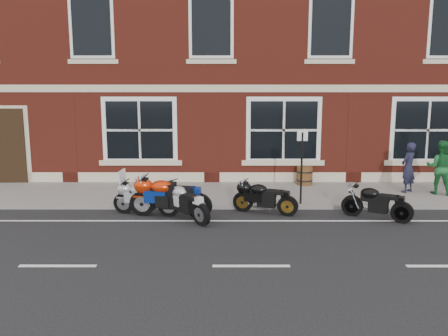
{
  "coord_description": "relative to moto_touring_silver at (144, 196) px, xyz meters",
  "views": [
    {
      "loc": [
        -0.55,
        -12.72,
        3.91
      ],
      "look_at": [
        -0.57,
        1.6,
        1.18
      ],
      "focal_mm": 40.0,
      "sensor_mm": 36.0,
      "label": 1
    }
  ],
  "objects": [
    {
      "name": "moto_sport_black",
      "position": [
        3.36,
        0.11,
        -0.03
      ],
      "size": [
        1.81,
        0.8,
        0.85
      ],
      "rotation": [
        0.0,
        0.0,
        1.2
      ],
      "color": "black",
      "rests_on": "ground"
    },
    {
      "name": "pedestrian_left",
      "position": [
        8.16,
        2.2,
        0.41
      ],
      "size": [
        0.7,
        0.68,
        1.62
      ],
      "primitive_type": "imported",
      "rotation": [
        0.0,
        0.0,
        3.84
      ],
      "color": "black",
      "rests_on": "sidewalk"
    },
    {
      "name": "moto_touring_silver",
      "position": [
        0.0,
        0.0,
        0.0
      ],
      "size": [
        1.91,
        0.63,
        1.28
      ],
      "rotation": [
        0.0,
        0.0,
        1.34
      ],
      "color": "black",
      "rests_on": "ground"
    },
    {
      "name": "pedestrian_right",
      "position": [
        9.09,
        1.97,
        0.46
      ],
      "size": [
        1.04,
        0.95,
        1.72
      ],
      "primitive_type": "imported",
      "rotation": [
        0.0,
        0.0,
        2.68
      ],
      "color": "#1A5D2B",
      "rests_on": "sidewalk"
    },
    {
      "name": "moto_naked_black",
      "position": [
        6.35,
        -0.45,
        -0.02
      ],
      "size": [
        1.72,
        1.09,
        0.87
      ],
      "rotation": [
        0.0,
        0.0,
        1.03
      ],
      "color": "black",
      "rests_on": "ground"
    },
    {
      "name": "ground",
      "position": [
        2.8,
        -0.83,
        -0.52
      ],
      "size": [
        80.0,
        80.0,
        0.0
      ],
      "primitive_type": "plane",
      "color": "black",
      "rests_on": "ground"
    },
    {
      "name": "moto_sport_silver",
      "position": [
        1.17,
        -0.48,
        0.01
      ],
      "size": [
        1.43,
        1.62,
        0.92
      ],
      "rotation": [
        0.0,
        0.0,
        0.71
      ],
      "color": "black",
      "rests_on": "ground"
    },
    {
      "name": "moto_sport_red",
      "position": [
        0.72,
        -0.23,
        0.08
      ],
      "size": [
        2.31,
        0.57,
        1.05
      ],
      "rotation": [
        0.0,
        0.0,
        1.39
      ],
      "color": "black",
      "rests_on": "ground"
    },
    {
      "name": "sidewalk",
      "position": [
        2.8,
        2.17,
        -0.46
      ],
      "size": [
        30.0,
        3.0,
        0.12
      ],
      "primitive_type": "cube",
      "color": "slate",
      "rests_on": "ground"
    },
    {
      "name": "barrel_planter",
      "position": [
        5.01,
        3.3,
        -0.09
      ],
      "size": [
        0.56,
        0.56,
        0.63
      ],
      "color": "#452112",
      "rests_on": "sidewalk"
    },
    {
      "name": "kerb",
      "position": [
        2.8,
        0.59,
        -0.46
      ],
      "size": [
        30.0,
        0.16,
        0.12
      ],
      "primitive_type": "cube",
      "color": "slate",
      "rests_on": "ground"
    },
    {
      "name": "parking_sign",
      "position": [
        4.49,
        0.72,
        0.86
      ],
      "size": [
        0.31,
        0.06,
        2.18
      ],
      "rotation": [
        0.0,
        0.0,
        -0.04
      ],
      "color": "black",
      "rests_on": "sidewalk"
    },
    {
      "name": "pub_building",
      "position": [
        2.8,
        9.67,
        5.48
      ],
      "size": [
        24.0,
        12.0,
        12.0
      ],
      "primitive_type": "cube",
      "color": "maroon",
      "rests_on": "ground"
    }
  ]
}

